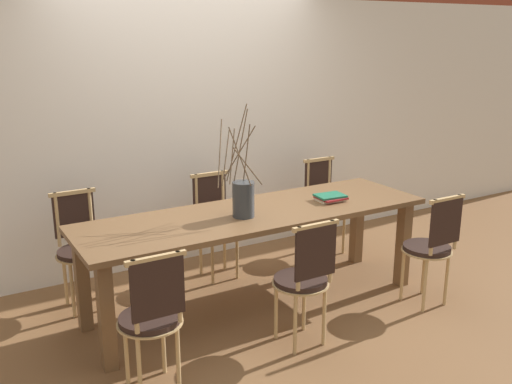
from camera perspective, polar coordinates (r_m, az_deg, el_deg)
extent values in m
plane|color=brown|center=(4.56, 0.00, -11.18)|extent=(16.00, 16.00, 0.00)
cube|color=white|center=(5.21, -6.67, 5.91)|extent=(12.00, 0.06, 2.38)
cube|color=brown|center=(4.28, 0.00, -2.19)|extent=(2.70, 0.80, 0.04)
cube|color=brown|center=(3.73, -14.74, -11.94)|extent=(0.09, 0.09, 0.73)
cube|color=brown|center=(4.91, 14.50, -5.05)|extent=(0.09, 0.09, 0.73)
cube|color=brown|center=(4.25, -16.97, -8.59)|extent=(0.09, 0.09, 0.73)
cube|color=brown|center=(5.32, 10.05, -3.19)|extent=(0.09, 0.09, 0.73)
cylinder|color=black|center=(3.44, -10.57, -12.33)|extent=(0.36, 0.36, 0.04)
cylinder|color=tan|center=(3.45, -10.55, -12.68)|extent=(0.39, 0.39, 0.01)
cylinder|color=tan|center=(3.62, -12.85, -15.26)|extent=(0.03, 0.03, 0.44)
cylinder|color=tan|center=(3.68, -9.26, -14.48)|extent=(0.03, 0.03, 0.44)
cylinder|color=tan|center=(3.43, -11.58, -17.09)|extent=(0.03, 0.03, 0.44)
cylinder|color=tan|center=(3.49, -7.79, -16.21)|extent=(0.03, 0.03, 0.44)
cylinder|color=tan|center=(3.17, -11.99, -10.27)|extent=(0.03, 0.03, 0.43)
cylinder|color=tan|center=(3.24, -7.70, -9.41)|extent=(0.03, 0.03, 0.43)
cube|color=black|center=(3.19, -9.80, -9.53)|extent=(0.31, 0.02, 0.34)
cube|color=tan|center=(3.12, -9.98, -6.55)|extent=(0.35, 0.03, 0.03)
cylinder|color=black|center=(3.87, 4.48, -8.77)|extent=(0.36, 0.36, 0.04)
cylinder|color=tan|center=(3.88, 4.47, -9.09)|extent=(0.39, 0.39, 0.01)
cylinder|color=tan|center=(4.01, 2.01, -11.65)|extent=(0.03, 0.03, 0.44)
cylinder|color=tan|center=(4.12, 4.83, -10.86)|extent=(0.03, 0.03, 0.44)
cylinder|color=tan|center=(3.83, 3.94, -13.02)|extent=(0.03, 0.03, 0.44)
cylinder|color=tan|center=(3.96, 6.83, -12.13)|extent=(0.03, 0.03, 0.44)
cylinder|color=tan|center=(3.60, 4.29, -6.72)|extent=(0.03, 0.03, 0.43)
cylinder|color=tan|center=(3.74, 7.50, -5.93)|extent=(0.03, 0.03, 0.43)
cube|color=black|center=(3.66, 5.98, -6.03)|extent=(0.31, 0.02, 0.34)
cube|color=tan|center=(3.60, 6.02, -3.39)|extent=(0.35, 0.03, 0.03)
cylinder|color=black|center=(4.61, 16.71, -5.36)|extent=(0.36, 0.36, 0.04)
cylinder|color=tan|center=(4.61, 16.69, -5.63)|extent=(0.39, 0.39, 0.01)
cylinder|color=tan|center=(4.69, 14.44, -7.96)|extent=(0.03, 0.03, 0.44)
cylinder|color=tan|center=(4.85, 16.44, -7.31)|extent=(0.03, 0.03, 0.44)
cylinder|color=tan|center=(4.54, 16.53, -8.91)|extent=(0.03, 0.03, 0.44)
cylinder|color=tan|center=(4.70, 18.53, -8.21)|extent=(0.03, 0.03, 0.44)
cylinder|color=tan|center=(4.34, 17.27, -3.44)|extent=(0.03, 0.03, 0.43)
cylinder|color=tan|center=(4.53, 19.45, -2.87)|extent=(0.03, 0.03, 0.43)
cube|color=black|center=(4.42, 18.45, -2.90)|extent=(0.31, 0.02, 0.34)
cube|color=tan|center=(4.38, 18.60, -0.69)|extent=(0.35, 0.03, 0.03)
cylinder|color=black|center=(4.53, -17.02, -5.73)|extent=(0.36, 0.36, 0.04)
cylinder|color=tan|center=(4.54, -17.00, -6.01)|extent=(0.39, 0.39, 0.01)
cylinder|color=tan|center=(4.54, -14.97, -8.79)|extent=(0.03, 0.03, 0.44)
cylinder|color=tan|center=(4.49, -17.89, -9.29)|extent=(0.03, 0.03, 0.44)
cylinder|color=tan|center=(4.75, -15.75, -7.73)|extent=(0.03, 0.03, 0.44)
cylinder|color=tan|center=(4.71, -18.54, -8.20)|extent=(0.03, 0.03, 0.44)
cylinder|color=tan|center=(4.62, -16.19, -2.20)|extent=(0.03, 0.03, 0.43)
cylinder|color=tan|center=(4.58, -19.25, -2.65)|extent=(0.03, 0.03, 0.43)
cube|color=black|center=(4.60, -17.75, -2.16)|extent=(0.31, 0.02, 0.34)
cube|color=tan|center=(4.54, -17.91, -0.05)|extent=(0.35, 0.03, 0.03)
cylinder|color=black|center=(4.89, -3.80, -3.47)|extent=(0.36, 0.36, 0.04)
cylinder|color=tan|center=(4.90, -3.80, -3.73)|extent=(0.39, 0.39, 0.01)
cylinder|color=tan|center=(4.93, -1.91, -6.26)|extent=(0.03, 0.03, 0.44)
cylinder|color=tan|center=(4.83, -4.38, -6.77)|extent=(0.03, 0.03, 0.44)
cylinder|color=tan|center=(5.12, -3.17, -5.41)|extent=(0.03, 0.03, 0.44)
cylinder|color=tan|center=(5.03, -5.56, -5.88)|extent=(0.03, 0.03, 0.44)
cylinder|color=tan|center=(5.01, -3.34, -0.24)|extent=(0.03, 0.03, 0.43)
cylinder|color=tan|center=(4.90, -5.98, -0.65)|extent=(0.03, 0.03, 0.43)
cube|color=black|center=(4.95, -4.68, -0.19)|extent=(0.31, 0.02, 0.34)
cube|color=tan|center=(4.90, -4.70, 1.79)|extent=(0.35, 0.03, 0.03)
cylinder|color=black|center=(5.48, 7.15, -1.44)|extent=(0.36, 0.36, 0.04)
cylinder|color=tan|center=(5.49, 7.14, -1.68)|extent=(0.39, 0.39, 0.01)
cylinder|color=tan|center=(5.54, 8.77, -3.92)|extent=(0.03, 0.03, 0.44)
cylinder|color=tan|center=(5.40, 6.82, -4.36)|extent=(0.03, 0.03, 0.44)
cylinder|color=tan|center=(5.71, 7.29, -3.26)|extent=(0.03, 0.03, 0.44)
cylinder|color=tan|center=(5.58, 5.37, -3.66)|extent=(0.03, 0.03, 0.44)
cylinder|color=tan|center=(5.61, 7.31, 1.40)|extent=(0.03, 0.03, 0.43)
cylinder|color=tan|center=(5.47, 5.20, 1.08)|extent=(0.03, 0.03, 0.43)
cube|color=black|center=(5.54, 6.24, 1.46)|extent=(0.31, 0.02, 0.34)
cube|color=tan|center=(5.49, 6.33, 3.24)|extent=(0.35, 0.03, 0.03)
cylinder|color=#33383D|center=(4.11, -1.27, -0.75)|extent=(0.16, 0.16, 0.26)
cylinder|color=brown|center=(4.06, -3.03, 3.47)|extent=(0.17, 0.20, 0.36)
cylinder|color=brown|center=(4.05, -2.41, 3.60)|extent=(0.12, 0.13, 0.37)
cylinder|color=brown|center=(4.15, -1.67, 3.97)|extent=(0.24, 0.08, 0.39)
cylinder|color=brown|center=(4.04, -3.64, 3.95)|extent=(0.19, 0.29, 0.43)
cylinder|color=brown|center=(3.96, -1.62, 3.56)|extent=(0.12, 0.12, 0.41)
cylinder|color=brown|center=(3.95, -0.86, 2.63)|extent=(0.22, 0.06, 0.29)
cylinder|color=brown|center=(4.05, -0.94, 3.93)|extent=(0.03, 0.08, 0.42)
cylinder|color=brown|center=(4.09, -1.95, 4.95)|extent=(0.18, 0.02, 0.55)
cylinder|color=brown|center=(4.07, -1.54, 4.69)|extent=(0.11, 0.03, 0.52)
cube|color=beige|center=(4.58, 7.40, -0.72)|extent=(0.23, 0.18, 0.02)
cube|color=maroon|center=(4.57, 7.51, -0.56)|extent=(0.21, 0.19, 0.01)
cube|color=#1E6B4C|center=(4.57, 7.43, -0.36)|extent=(0.24, 0.19, 0.02)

